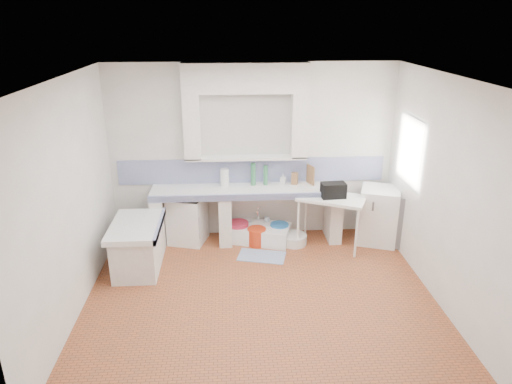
{
  "coord_description": "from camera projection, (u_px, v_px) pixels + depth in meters",
  "views": [
    {
      "loc": [
        -0.38,
        -5.14,
        3.43
      ],
      "look_at": [
        0.0,
        1.0,
        1.1
      ],
      "focal_mm": 32.64,
      "sensor_mm": 36.0,
      "label": 1
    }
  ],
  "objects": [
    {
      "name": "knife_block",
      "position": [
        295.0,
        178.0,
        7.45
      ],
      "size": [
        0.12,
        0.1,
        0.19
      ],
      "primitive_type": "cube",
      "rotation": [
        0.0,
        0.0,
        -0.35
      ],
      "color": "olive",
      "rests_on": "counter_slab"
    },
    {
      "name": "soap_bottle",
      "position": [
        283.0,
        179.0,
        7.44
      ],
      "size": [
        0.1,
        0.1,
        0.18
      ],
      "primitive_type": "imported",
      "rotation": [
        0.0,
        0.0,
        -0.36
      ],
      "color": "white",
      "rests_on": "counter_slab"
    },
    {
      "name": "wall_front",
      "position": [
        279.0,
        291.0,
        3.67
      ],
      "size": [
        4.5,
        0.0,
        4.5
      ],
      "primitive_type": "plane",
      "rotation": [
        -1.57,
        0.0,
        0.0
      ],
      "color": "white",
      "rests_on": "ground"
    },
    {
      "name": "counter_slab",
      "position": [
        247.0,
        191.0,
        7.31
      ],
      "size": [
        3.0,
        0.6,
        0.08
      ],
      "primitive_type": "cube",
      "color": "white",
      "rests_on": "ground"
    },
    {
      "name": "lace_valance",
      "position": [
        416.0,
        126.0,
        6.59
      ],
      "size": [
        0.01,
        0.84,
        0.24
      ],
      "primitive_type": "cube",
      "color": "white",
      "rests_on": "ground"
    },
    {
      "name": "backsplash",
      "position": [
        252.0,
        170.0,
        7.5
      ],
      "size": [
        4.27,
        0.03,
        0.4
      ],
      "primitive_type": "cube",
      "color": "navy",
      "rests_on": "ground"
    },
    {
      "name": "window_frame",
      "position": [
        422.0,
        151.0,
        6.73
      ],
      "size": [
        0.35,
        0.86,
        1.06
      ],
      "primitive_type": "cube",
      "color": "#381D11",
      "rests_on": "ground"
    },
    {
      "name": "stove",
      "position": [
        188.0,
        219.0,
        7.45
      ],
      "size": [
        0.66,
        0.65,
        0.76
      ],
      "primitive_type": "cube",
      "rotation": [
        0.0,
        0.0,
        -0.27
      ],
      "color": "white",
      "rests_on": "ground"
    },
    {
      "name": "counter_pier_left",
      "position": [
        159.0,
        219.0,
        7.39
      ],
      "size": [
        0.2,
        0.55,
        0.82
      ],
      "primitive_type": "cube",
      "color": "white",
      "rests_on": "ground"
    },
    {
      "name": "counter_pier_right",
      "position": [
        333.0,
        215.0,
        7.55
      ],
      "size": [
        0.2,
        0.55,
        0.82
      ],
      "primitive_type": "cube",
      "color": "white",
      "rests_on": "ground"
    },
    {
      "name": "side_table",
      "position": [
        330.0,
        222.0,
        7.28
      ],
      "size": [
        1.14,
        0.92,
        0.04
      ],
      "primitive_type": "cube",
      "rotation": [
        0.0,
        0.0,
        -0.43
      ],
      "color": "white",
      "rests_on": "ground"
    },
    {
      "name": "rug",
      "position": [
        262.0,
        256.0,
        7.08
      ],
      "size": [
        0.78,
        0.56,
        0.01
      ],
      "primitive_type": "cube",
      "rotation": [
        0.0,
        0.0,
        -0.24
      ],
      "color": "#455D99",
      "rests_on": "ground"
    },
    {
      "name": "green_bottle_b",
      "position": [
        266.0,
        175.0,
        7.4
      ],
      "size": [
        0.09,
        0.09,
        0.32
      ],
      "primitive_type": "cylinder",
      "rotation": [
        0.0,
        0.0,
        -0.26
      ],
      "color": "#337A4C",
      "rests_on": "counter_slab"
    },
    {
      "name": "ceiling",
      "position": [
        262.0,
        78.0,
        5.04
      ],
      "size": [
        4.5,
        4.5,
        0.0
      ],
      "primitive_type": "plane",
      "rotation": [
        3.14,
        0.0,
        0.0
      ],
      "color": "white",
      "rests_on": "ground"
    },
    {
      "name": "peninsula_base",
      "position": [
        138.0,
        248.0,
        6.67
      ],
      "size": [
        0.6,
        1.0,
        0.62
      ],
      "primitive_type": "cube",
      "color": "white",
      "rests_on": "ground"
    },
    {
      "name": "wall_back",
      "position": [
        252.0,
        152.0,
        7.41
      ],
      "size": [
        4.5,
        0.0,
        4.5
      ],
      "primitive_type": "plane",
      "rotation": [
        1.57,
        0.0,
        0.0
      ],
      "color": "white",
      "rests_on": "ground"
    },
    {
      "name": "bucket_orange",
      "position": [
        257.0,
        237.0,
        7.41
      ],
      "size": [
        0.35,
        0.35,
        0.28
      ],
      "primitive_type": "cylinder",
      "rotation": [
        0.0,
        0.0,
        0.19
      ],
      "color": "red",
      "rests_on": "ground"
    },
    {
      "name": "cutting_board",
      "position": [
        310.0,
        175.0,
        7.44
      ],
      "size": [
        0.1,
        0.22,
        0.31
      ],
      "primitive_type": "cube",
      "rotation": [
        0.0,
        0.0,
        0.34
      ],
      "color": "olive",
      "rests_on": "counter_slab"
    },
    {
      "name": "bucket_blue",
      "position": [
        279.0,
        232.0,
        7.56
      ],
      "size": [
        0.39,
        0.39,
        0.28
      ],
      "primitive_type": "cylinder",
      "rotation": [
        0.0,
        0.0,
        0.37
      ],
      "color": "#2471BD",
      "rests_on": "ground"
    },
    {
      "name": "alcove_mass",
      "position": [
        246.0,
        78.0,
        6.87
      ],
      "size": [
        1.9,
        0.25,
        0.45
      ],
      "primitive_type": "cube",
      "color": "white",
      "rests_on": "ground"
    },
    {
      "name": "wall_left",
      "position": [
        69.0,
        202.0,
        5.41
      ],
      "size": [
        0.0,
        4.5,
        4.5
      ],
      "primitive_type": "plane",
      "rotation": [
        1.57,
        0.0,
        1.57
      ],
      "color": "white",
      "rests_on": "ground"
    },
    {
      "name": "green_bottle_a",
      "position": [
        253.0,
        174.0,
        7.38
      ],
      "size": [
        0.1,
        0.1,
        0.36
      ],
      "primitive_type": "cylinder",
      "rotation": [
        0.0,
        0.0,
        -0.36
      ],
      "color": "#337A4C",
      "rests_on": "counter_slab"
    },
    {
      "name": "fridge",
      "position": [
        379.0,
        215.0,
        7.43
      ],
      "size": [
        0.74,
        0.74,
        0.9
      ],
      "primitive_type": "cube",
      "rotation": [
        0.0,
        0.0,
        -0.34
      ],
      "color": "white",
      "rests_on": "ground"
    },
    {
      "name": "counter_pier_mid",
      "position": [
        225.0,
        217.0,
        7.45
      ],
      "size": [
        0.2,
        0.55,
        0.82
      ],
      "primitive_type": "cube",
      "color": "white",
      "rests_on": "ground"
    },
    {
      "name": "wall_right",
      "position": [
        445.0,
        194.0,
        5.67
      ],
      "size": [
        0.0,
        4.5,
        4.5
      ],
      "primitive_type": "plane",
      "rotation": [
        1.57,
        0.0,
        -1.57
      ],
      "color": "white",
      "rests_on": "ground"
    },
    {
      "name": "sink",
      "position": [
        259.0,
        234.0,
        7.56
      ],
      "size": [
        1.09,
        0.79,
        0.24
      ],
      "primitive_type": "cube",
      "rotation": [
        0.0,
        0.0,
        -0.29
      ],
      "color": "white",
      "rests_on": "ground"
    },
    {
      "name": "black_bag",
      "position": [
        333.0,
        190.0,
        7.07
      ],
      "size": [
        0.38,
        0.24,
        0.23
      ],
      "primitive_type": "cube",
      "rotation": [
        0.0,
        0.0,
        0.08
      ],
      "color": "black",
      "rests_on": "side_table"
    },
    {
      "name": "water_bottle_b",
      "position": [
        267.0,
        226.0,
        7.71
      ],
      "size": [
        0.11,
        0.11,
        0.33
      ],
      "primitive_type": "cylinder",
      "rotation": [
        0.0,
        0.0,
        -0.25
      ],
      "color": "silver",
      "rests_on": "ground"
    },
    {
      "name": "floor",
      "position": [
        261.0,
        298.0,
        6.04
      ],
      "size": [
        4.5,
        4.5,
        0.0
      ],
      "primitive_type": "plane",
      "color": "#A2502A",
      "rests_on": "ground"
    },
    {
      "name": "counter_lip",
      "position": [
        248.0,
        197.0,
        7.05
      ],
      "size": [
        3.0,
        0.04,
        0.1
      ],
      "primitive_type": "cube",
      "color": "navy",
      "rests_on": "ground"
    },
    {
      "name": "water_bottle_a",
      "position": [
        250.0,
        229.0,
        7.67
      ],
      "size": [
        0.1,
        0.1,
        0.27
      ],
      "primitive_type": "cylinder",
      "rotation": [
        0.0,
        0.0,
        0.43
      ],
      "color": "silver",
      "rests_on": "ground"
    },
    {
      "name": "basin_white",
      "position": [
        294.0,
        239.0,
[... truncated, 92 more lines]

